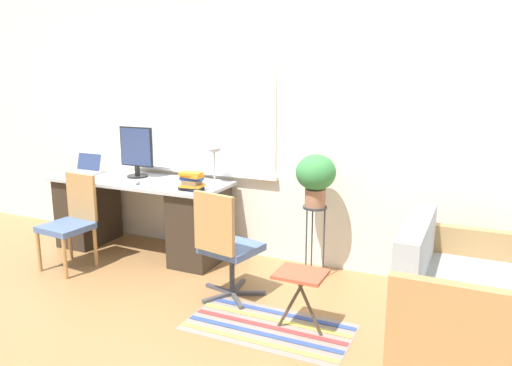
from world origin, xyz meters
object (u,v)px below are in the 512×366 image
(keyboard, at_px, (121,181))
(desk_chair_wooden, at_px, (71,220))
(book_stack, at_px, (192,181))
(couch_loveseat, at_px, (452,301))
(monitor, at_px, (136,152))
(mouse, at_px, (138,183))
(desk_lamp, at_px, (214,153))
(potted_plant, at_px, (316,175))
(folding_stool, at_px, (301,279))
(plant_stand, at_px, (315,218))
(laptop, at_px, (84,169))
(office_chair_swivel, at_px, (226,244))

(keyboard, relative_size, desk_chair_wooden, 0.37)
(book_stack, xyz_separation_m, couch_loveseat, (2.32, -0.37, -0.56))
(monitor, xyz_separation_m, mouse, (0.23, -0.30, -0.25))
(desk_lamp, bearing_deg, mouse, -151.23)
(keyboard, bearing_deg, couch_loveseat, -6.77)
(couch_loveseat, height_order, potted_plant, potted_plant)
(book_stack, bearing_deg, folding_stool, -27.50)
(desk_lamp, distance_m, plant_stand, 1.18)
(laptop, bearing_deg, desk_lamp, 6.35)
(monitor, relative_size, keyboard, 1.58)
(plant_stand, bearing_deg, desk_chair_wooden, -161.69)
(keyboard, bearing_deg, office_chair_swivel, -17.46)
(mouse, bearing_deg, folding_stool, -19.28)
(mouse, relative_size, plant_stand, 0.09)
(monitor, xyz_separation_m, plant_stand, (1.95, -0.00, -0.47))
(monitor, distance_m, keyboard, 0.38)
(folding_stool, bearing_deg, mouse, 160.72)
(laptop, relative_size, plant_stand, 0.51)
(keyboard, xyz_separation_m, book_stack, (0.84, -0.01, 0.08))
(keyboard, height_order, desk_chair_wooden, desk_chair_wooden)
(mouse, bearing_deg, desk_lamp, 28.77)
(folding_stool, bearing_deg, potted_plant, 102.86)
(office_chair_swivel, relative_size, folding_stool, 2.02)
(desk_chair_wooden, bearing_deg, folding_stool, -0.87)
(monitor, height_order, mouse, monitor)
(monitor, bearing_deg, laptop, -170.45)
(desk_lamp, bearing_deg, laptop, -173.65)
(potted_plant, bearing_deg, folding_stool, -77.14)
(desk_chair_wooden, height_order, folding_stool, desk_chair_wooden)
(monitor, distance_m, plant_stand, 2.00)
(keyboard, height_order, folding_stool, keyboard)
(book_stack, bearing_deg, laptop, 173.09)
(office_chair_swivel, xyz_separation_m, couch_loveseat, (1.73, 0.07, -0.18))
(office_chair_swivel, xyz_separation_m, folding_stool, (0.74, -0.25, -0.07))
(book_stack, bearing_deg, desk_lamp, 82.26)
(potted_plant, bearing_deg, plant_stand, -90.00)
(laptop, height_order, office_chair_swivel, laptop)
(office_chair_swivel, bearing_deg, book_stack, -25.39)
(potted_plant, xyz_separation_m, folding_stool, (0.22, -0.97, -0.55))
(laptop, distance_m, desk_chair_wooden, 0.81)
(folding_stool, bearing_deg, keyboard, 162.10)
(keyboard, xyz_separation_m, office_chair_swivel, (1.43, -0.45, -0.31))
(folding_stool, bearing_deg, desk_chair_wooden, 174.09)
(desk_chair_wooden, bearing_deg, laptop, 127.05)
(desk_lamp, xyz_separation_m, office_chair_swivel, (0.54, -0.79, -0.60))
(desk_chair_wooden, bearing_deg, office_chair_swivel, 5.08)
(couch_loveseat, height_order, plant_stand, couch_loveseat)
(potted_plant, bearing_deg, couch_loveseat, -28.10)
(laptop, relative_size, book_stack, 1.47)
(office_chair_swivel, bearing_deg, desk_chair_wooden, 11.45)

